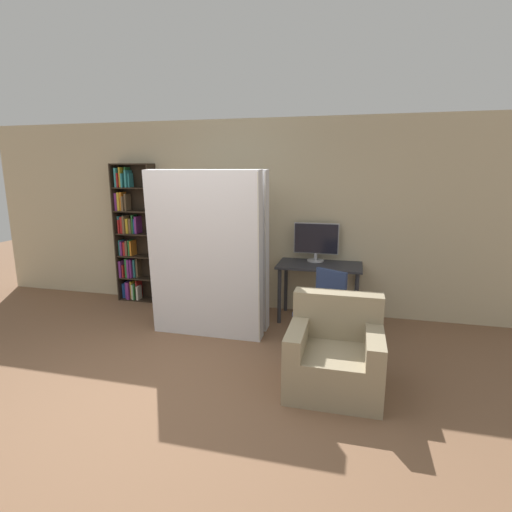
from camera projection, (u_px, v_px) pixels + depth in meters
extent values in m
plane|color=brown|center=(143.00, 405.00, 3.48)|extent=(16.00, 16.00, 0.00)
cube|color=#C6B793|center=(234.00, 216.00, 5.81)|extent=(8.00, 0.06, 2.70)
cube|color=#2D2D33|center=(320.00, 265.00, 5.31)|extent=(1.11, 0.61, 0.03)
cylinder|color=#2D2D33|center=(279.00, 296.00, 5.28)|extent=(0.05, 0.05, 0.75)
cylinder|color=#2D2D33|center=(356.00, 302.00, 5.04)|extent=(0.05, 0.05, 0.75)
cylinder|color=#2D2D33|center=(286.00, 286.00, 5.75)|extent=(0.05, 0.05, 0.75)
cylinder|color=#2D2D33|center=(356.00, 291.00, 5.51)|extent=(0.05, 0.05, 0.75)
cylinder|color=#B7B7BC|center=(315.00, 260.00, 5.49)|extent=(0.23, 0.23, 0.02)
cylinder|color=#B7B7BC|center=(316.00, 256.00, 5.48)|extent=(0.04, 0.04, 0.10)
cube|color=#B7B7BC|center=(316.00, 238.00, 5.43)|extent=(0.61, 0.02, 0.42)
cube|color=black|center=(316.00, 238.00, 5.42)|extent=(0.58, 0.03, 0.40)
cylinder|color=#4C4C51|center=(319.00, 348.00, 4.56)|extent=(0.52, 0.52, 0.03)
cylinder|color=#4C4C51|center=(319.00, 332.00, 4.52)|extent=(0.05, 0.05, 0.37)
cube|color=navy|center=(320.00, 314.00, 4.47)|extent=(0.60, 0.60, 0.05)
cube|color=navy|center=(331.00, 289.00, 4.56)|extent=(0.36, 0.24, 0.45)
cube|color=#2D2319|center=(119.00, 233.00, 6.16)|extent=(0.02, 0.26, 2.10)
cube|color=#2D2319|center=(154.00, 235.00, 6.02)|extent=(0.02, 0.26, 2.10)
cube|color=#2D2319|center=(140.00, 233.00, 6.20)|extent=(0.62, 0.02, 2.10)
cube|color=#2D2319|center=(140.00, 299.00, 6.31)|extent=(0.59, 0.23, 0.02)
cube|color=#2D2319|center=(139.00, 278.00, 6.23)|extent=(0.59, 0.23, 0.02)
cube|color=#2D2319|center=(138.00, 256.00, 6.16)|extent=(0.59, 0.23, 0.02)
cube|color=#2D2319|center=(136.00, 234.00, 6.09)|extent=(0.59, 0.23, 0.02)
cube|color=#2D2319|center=(135.00, 211.00, 6.01)|extent=(0.59, 0.23, 0.02)
cube|color=#2D2319|center=(133.00, 188.00, 5.94)|extent=(0.59, 0.23, 0.02)
cube|color=#2D2319|center=(132.00, 164.00, 5.87)|extent=(0.59, 0.23, 0.02)
cube|color=#1E4C9E|center=(126.00, 290.00, 6.37)|extent=(0.04, 0.16, 0.23)
cube|color=#1E4C9E|center=(128.00, 289.00, 6.36)|extent=(0.02, 0.16, 0.26)
cube|color=#7A2D84|center=(129.00, 289.00, 6.32)|extent=(0.03, 0.18, 0.27)
cube|color=#7A2D84|center=(130.00, 290.00, 6.29)|extent=(0.04, 0.17, 0.27)
cube|color=gold|center=(133.00, 289.00, 6.31)|extent=(0.02, 0.16, 0.28)
cube|color=silver|center=(135.00, 291.00, 6.29)|extent=(0.03, 0.16, 0.24)
cube|color=#287A38|center=(136.00, 291.00, 6.28)|extent=(0.02, 0.18, 0.25)
cube|color=red|center=(139.00, 289.00, 6.30)|extent=(0.02, 0.17, 0.30)
cube|color=silver|center=(139.00, 293.00, 6.25)|extent=(0.03, 0.13, 0.22)
cube|color=#7A2D84|center=(123.00, 268.00, 6.25)|extent=(0.04, 0.17, 0.26)
cube|color=red|center=(126.00, 270.00, 6.27)|extent=(0.02, 0.19, 0.20)
cube|color=orange|center=(128.00, 270.00, 6.28)|extent=(0.02, 0.13, 0.20)
cube|color=#287A38|center=(129.00, 267.00, 6.25)|extent=(0.04, 0.19, 0.30)
cube|color=#7A2D84|center=(131.00, 268.00, 6.22)|extent=(0.03, 0.19, 0.29)
cube|color=#7A2D84|center=(132.00, 268.00, 6.21)|extent=(0.03, 0.14, 0.29)
cube|color=teal|center=(136.00, 268.00, 6.24)|extent=(0.02, 0.15, 0.28)
cube|color=brown|center=(139.00, 267.00, 6.25)|extent=(0.03, 0.13, 0.29)
cube|color=teal|center=(122.00, 247.00, 6.20)|extent=(0.03, 0.14, 0.23)
cube|color=#7A2D84|center=(124.00, 248.00, 6.20)|extent=(0.03, 0.19, 0.22)
cube|color=red|center=(126.00, 249.00, 6.17)|extent=(0.04, 0.13, 0.21)
cube|color=brown|center=(129.00, 248.00, 6.16)|extent=(0.03, 0.16, 0.23)
cube|color=#287A38|center=(131.00, 248.00, 6.16)|extent=(0.02, 0.16, 0.24)
cube|color=orange|center=(133.00, 248.00, 6.17)|extent=(0.03, 0.17, 0.23)
cube|color=teal|center=(121.00, 224.00, 6.14)|extent=(0.03, 0.14, 0.26)
cube|color=red|center=(121.00, 226.00, 6.11)|extent=(0.02, 0.17, 0.21)
cube|color=red|center=(124.00, 225.00, 6.11)|extent=(0.04, 0.15, 0.25)
cube|color=brown|center=(126.00, 224.00, 6.08)|extent=(0.03, 0.16, 0.27)
cube|color=gold|center=(129.00, 226.00, 6.10)|extent=(0.04, 0.16, 0.23)
cube|color=brown|center=(132.00, 226.00, 6.09)|extent=(0.04, 0.15, 0.23)
cube|color=#287A38|center=(134.00, 224.00, 6.09)|extent=(0.02, 0.15, 0.28)
cube|color=#1E4C9E|center=(136.00, 226.00, 6.09)|extent=(0.03, 0.13, 0.22)
cube|color=#7A2D84|center=(138.00, 225.00, 6.07)|extent=(0.03, 0.17, 0.26)
cube|color=#7A2D84|center=(119.00, 202.00, 6.05)|extent=(0.04, 0.18, 0.26)
cube|color=gold|center=(121.00, 201.00, 6.04)|extent=(0.04, 0.19, 0.27)
cube|color=orange|center=(123.00, 201.00, 6.02)|extent=(0.03, 0.15, 0.28)
cube|color=brown|center=(124.00, 204.00, 5.98)|extent=(0.03, 0.13, 0.22)
cube|color=brown|center=(128.00, 202.00, 6.01)|extent=(0.03, 0.15, 0.25)
cube|color=#232328|center=(118.00, 179.00, 6.01)|extent=(0.03, 0.13, 0.24)
cube|color=teal|center=(118.00, 178.00, 5.95)|extent=(0.03, 0.19, 0.28)
cube|color=red|center=(120.00, 180.00, 5.96)|extent=(0.02, 0.19, 0.21)
cube|color=gold|center=(123.00, 177.00, 5.96)|extent=(0.02, 0.18, 0.29)
cube|color=teal|center=(124.00, 180.00, 5.94)|extent=(0.03, 0.19, 0.20)
cube|color=#287A38|center=(128.00, 177.00, 5.97)|extent=(0.02, 0.15, 0.29)
cube|color=teal|center=(128.00, 179.00, 5.93)|extent=(0.03, 0.18, 0.25)
cube|color=teal|center=(131.00, 180.00, 5.93)|extent=(0.02, 0.13, 0.21)
cube|color=silver|center=(205.00, 256.00, 4.75)|extent=(1.38, 0.28, 2.02)
cube|color=beige|center=(261.00, 259.00, 4.58)|extent=(0.01, 0.29, 1.98)
cube|color=silver|center=(215.00, 250.00, 5.07)|extent=(1.38, 0.26, 2.02)
cube|color=beige|center=(267.00, 253.00, 4.90)|extent=(0.01, 0.27, 1.98)
cube|color=gray|center=(334.00, 369.00, 3.70)|extent=(0.85, 0.80, 0.40)
cube|color=gray|center=(338.00, 315.00, 3.90)|extent=(0.85, 0.20, 0.45)
cube|color=gray|center=(298.00, 335.00, 3.72)|extent=(0.16, 0.80, 0.20)
cube|color=gray|center=(375.00, 343.00, 3.56)|extent=(0.16, 0.80, 0.20)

